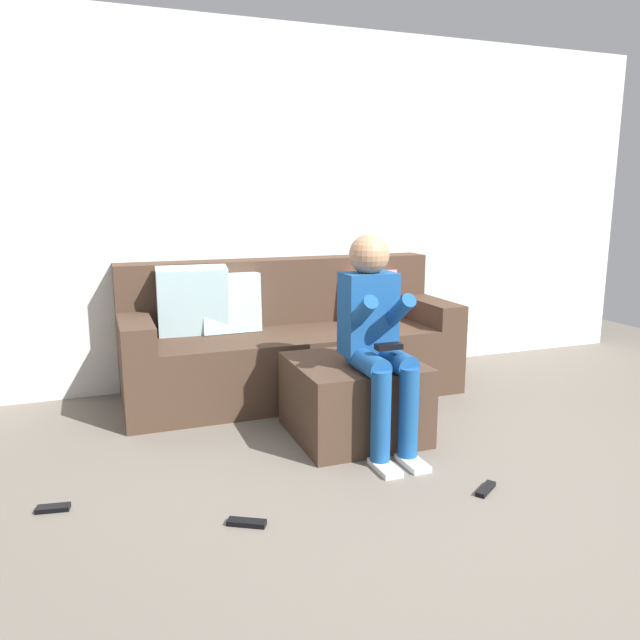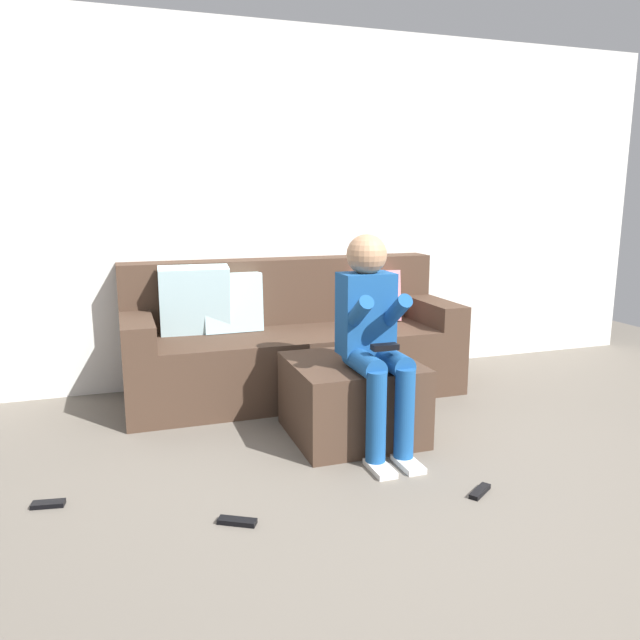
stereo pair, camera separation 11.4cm
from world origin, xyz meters
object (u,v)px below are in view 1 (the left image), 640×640
object	(u,v)px
ottoman	(354,398)
remote_under_side_table	(53,508)
remote_by_storage_bin	(247,523)
person_seated	(376,330)
couch_sectional	(287,342)
remote_near_ottoman	(486,489)

from	to	relation	value
ottoman	remote_under_side_table	distance (m)	1.65
remote_by_storage_bin	person_seated	bearing A→B (deg)	63.19
couch_sectional	remote_under_side_table	size ratio (longest dim) A/B	16.18
couch_sectional	ottoman	distance (m)	0.93
ottoman	couch_sectional	bearing A→B (deg)	97.26
ottoman	person_seated	size ratio (longest dim) A/B	0.60
couch_sectional	person_seated	world-z (taller)	person_seated
couch_sectional	remote_by_storage_bin	xyz separation A→B (m)	(-0.70, -1.68, -0.35)
person_seated	remote_under_side_table	distance (m)	1.77
remote_by_storage_bin	remote_near_ottoman	bearing A→B (deg)	24.74
couch_sectional	remote_under_side_table	distance (m)	1.97
person_seated	remote_under_side_table	bearing A→B (deg)	-174.61
ottoman	remote_near_ottoman	distance (m)	0.94
ottoman	remote_near_ottoman	xyz separation A→B (m)	(0.31, -0.86, -0.21)
remote_by_storage_bin	remote_under_side_table	size ratio (longest dim) A/B	1.17
couch_sectional	remote_by_storage_bin	size ratio (longest dim) A/B	13.79
ottoman	person_seated	world-z (taller)	person_seated
remote_near_ottoman	person_seated	bearing A→B (deg)	77.03
person_seated	remote_under_side_table	xyz separation A→B (m)	(-1.64, -0.15, -0.65)
remote_by_storage_bin	couch_sectional	bearing A→B (deg)	96.84
remote_under_side_table	ottoman	bearing A→B (deg)	21.15
person_seated	remote_near_ottoman	world-z (taller)	person_seated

